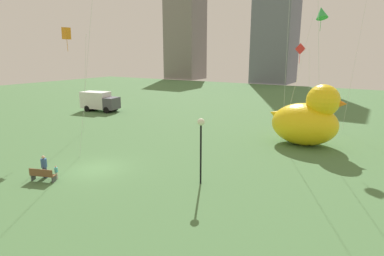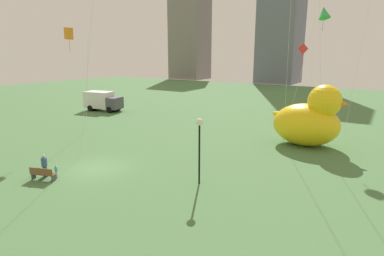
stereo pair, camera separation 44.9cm
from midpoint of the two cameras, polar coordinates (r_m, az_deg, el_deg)
name	(u,v)px [view 2 (the right image)]	position (r m, az deg, el deg)	size (l,w,h in m)	color
ground_plane	(96,168)	(24.42, -16.63, -7.08)	(140.00, 140.00, 0.00)	#4A7543
park_bench	(42,174)	(23.33, -25.22, -7.55)	(1.80, 0.98, 0.90)	brown
person_adult	(44,165)	(23.80, -24.92, -6.09)	(0.39, 0.39, 1.59)	#38476B
person_child	(56,171)	(23.45, -23.10, -7.18)	(0.22, 0.22, 0.91)	silver
giant_inflatable_duck	(309,120)	(30.55, 21.01, 1.41)	(6.88, 4.42, 5.70)	yellow
lamppost	(199,134)	(19.72, 2.02, -1.12)	(0.47, 0.47, 4.39)	black
box_truck	(103,101)	(48.22, -15.79, 4.74)	(5.90, 3.21, 2.85)	white
city_skyline	(293,16)	(94.16, 18.22, 18.94)	(88.27, 11.94, 41.41)	gray
kite_red	(304,52)	(39.43, 20.08, 12.96)	(2.09, 2.78, 9.51)	silver
kite_green	(324,13)	(34.12, 23.37, 18.81)	(3.48, 3.84, 12.86)	silver
kite_orange	(69,34)	(33.47, -21.25, 15.72)	(2.65, 2.11, 10.80)	silver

